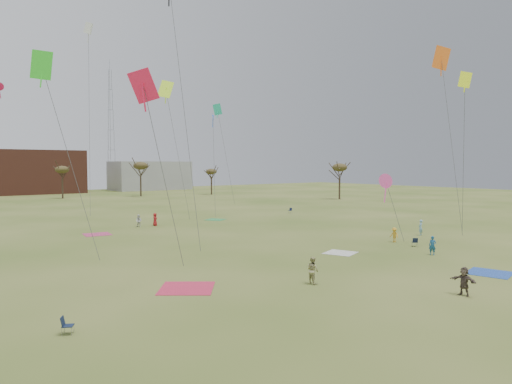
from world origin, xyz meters
TOP-DOWN VIEW (x-y plane):
  - ground at (0.00, 0.00)m, footprint 260.00×260.00m
  - flyer_near_right at (10.99, 0.49)m, footprint 0.59×0.72m
  - spectator_fore_b at (-4.72, -0.25)m, footprint 0.77×0.95m
  - spectator_fore_c at (0.59, -8.05)m, footprint 0.56×1.66m
  - flyer_mid_b at (14.25, 6.87)m, footprint 0.57×0.99m
  - flyer_mid_c at (20.61, 7.91)m, footprint 0.73×0.57m
  - spectator_mid_e at (-1.57, 34.52)m, footprint 0.96×0.98m
  - flyer_far_b at (0.59, 34.29)m, footprint 0.89×0.98m
  - blanket_red at (-12.05, 3.94)m, footprint 4.81×4.81m
  - blanket_blue at (7.85, -6.13)m, footprint 3.55×3.55m
  - blanket_cream at (5.23, 6.19)m, footprint 3.38×3.38m
  - blanket_plum at (-8.17, 31.31)m, footprint 3.31×3.31m
  - blanket_olive at (10.65, 35.22)m, footprint 3.59×3.59m
  - camp_chair_left at (-20.74, 0.07)m, footprint 0.72×0.70m
  - camp_chair_center at (13.64, 4.03)m, footprint 0.74×0.74m
  - camp_chair_right at (25.64, 35.58)m, footprint 0.61×0.57m
  - kites_aloft at (-3.28, 27.04)m, footprint 61.25×47.04m
  - tree_line at (-2.85, 79.12)m, footprint 117.44×49.32m
  - building_brick at (5.00, 120.00)m, footprint 26.00×16.00m
  - building_grey at (40.00, 118.00)m, footprint 24.00×12.00m
  - radio_tower at (30.00, 125.00)m, footprint 1.51×1.72m

SIDE VIEW (x-z plane):
  - ground at x=0.00m, z-range 0.00..0.00m
  - blanket_red at x=-12.05m, z-range -0.01..0.02m
  - blanket_blue at x=7.85m, z-range -0.01..0.02m
  - blanket_cream at x=5.23m, z-range -0.01..0.02m
  - blanket_plum at x=-8.17m, z-range -0.01..0.02m
  - blanket_olive at x=10.65m, z-range -0.01..0.02m
  - camp_chair_left at x=-20.74m, z-range -0.18..0.69m
  - camp_chair_center at x=13.64m, z-range -0.18..0.69m
  - camp_chair_right at x=25.64m, z-range -0.18..0.69m
  - flyer_mid_b at x=14.25m, z-range 0.00..1.53m
  - spectator_mid_e at x=-1.57m, z-range 0.00..1.60m
  - flyer_far_b at x=0.59m, z-range 0.00..1.69m
  - flyer_near_right at x=10.99m, z-range 0.00..1.70m
  - spectator_fore_c at x=0.59m, z-range 0.00..1.77m
  - flyer_mid_c at x=20.61m, z-range 0.00..1.78m
  - spectator_fore_b at x=-4.72m, z-range 0.00..1.85m
  - building_grey at x=40.00m, z-range 0.00..9.00m
  - building_brick at x=5.00m, z-range 0.00..12.00m
  - tree_line at x=-2.85m, z-range 2.63..11.54m
  - radio_tower at x=30.00m, z-range -1.29..39.71m
  - kites_aloft at x=-3.28m, z-range 7.20..35.08m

